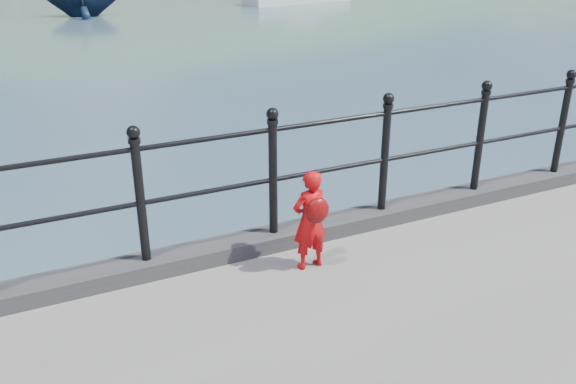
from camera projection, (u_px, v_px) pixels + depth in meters
ground at (214, 340)px, 6.06m from camera, size 600.00×600.00×0.00m
kerb at (213, 252)px, 5.51m from camera, size 60.00×0.30×0.15m
railing at (209, 175)px, 5.21m from camera, size 18.11×0.11×1.20m
far_shore at (104, 5)px, 228.51m from camera, size 830.00×200.00×156.00m
child at (310, 219)px, 5.23m from camera, size 0.35×0.31×0.91m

